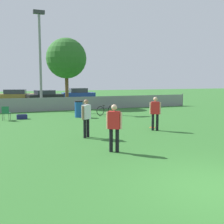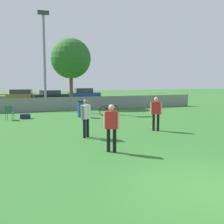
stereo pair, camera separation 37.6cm
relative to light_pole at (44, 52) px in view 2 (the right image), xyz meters
name	(u,v)px [view 2 (the right image)]	position (x,y,z in m)	size (l,w,h in m)	color
ground_plane	(212,191)	(1.53, -18.69, -4.76)	(120.00, 120.00, 0.00)	#2D6628
fence_backline	(66,104)	(1.53, -0.69, -4.21)	(23.82, 0.07, 1.21)	gray
light_pole	(44,52)	(0.00, 0.00, 0.00)	(0.90, 0.36, 8.01)	gray
tree_near_pole	(71,59)	(2.64, 2.25, -0.30)	(3.69, 3.69, 6.33)	brown
player_receiver_white	(86,116)	(0.34, -11.93, -3.79)	(0.47, 0.41, 1.67)	black
player_defender_red	(156,111)	(4.02, -11.50, -3.79)	(0.51, 0.38, 1.67)	black
player_thrower_red	(111,125)	(0.54, -14.65, -3.79)	(0.48, 0.40, 1.67)	black
frisbee_disc	(154,128)	(4.30, -10.76, -4.74)	(0.30, 0.30, 0.03)	#E5591E
folding_chair_sideline	(9,112)	(-2.84, -5.06, -4.24)	(0.54, 0.54, 0.89)	#333338
bicycle_sideline	(109,110)	(3.90, -4.83, -4.41)	(1.63, 0.63, 0.72)	black
trash_bin	(81,109)	(1.76, -5.25, -4.19)	(0.56, 0.56, 1.12)	#194C99
gear_bag_sideline	(25,116)	(-1.88, -4.77, -4.61)	(0.65, 0.36, 0.32)	navy
parked_car_tan	(21,95)	(-1.52, 11.13, -4.07)	(4.80, 2.70, 1.40)	black
parked_car_dark	(50,96)	(1.61, 9.30, -4.09)	(4.23, 2.45, 1.33)	black
parked_car_blue	(84,94)	(6.01, 10.87, -4.06)	(4.09, 1.92, 1.48)	black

